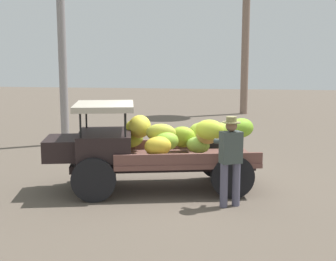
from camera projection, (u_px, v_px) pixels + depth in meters
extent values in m
plane|color=brown|center=(185.00, 187.00, 10.22)|extent=(60.00, 60.00, 0.00)
cube|color=black|center=(163.00, 167.00, 10.05)|extent=(4.00, 1.33, 0.16)
cylinder|color=black|center=(94.00, 180.00, 9.15)|extent=(0.90, 0.34, 0.90)
cylinder|color=black|center=(99.00, 162.00, 10.72)|extent=(0.90, 0.34, 0.90)
cylinder|color=black|center=(233.00, 177.00, 9.38)|extent=(0.90, 0.34, 0.90)
cylinder|color=black|center=(218.00, 159.00, 10.96)|extent=(0.90, 0.34, 0.90)
cube|color=brown|center=(184.00, 158.00, 10.06)|extent=(3.31, 2.35, 0.10)
cube|color=brown|center=(189.00, 159.00, 9.24)|extent=(2.94, 0.75, 0.22)
cube|color=brown|center=(180.00, 144.00, 10.82)|extent=(2.94, 0.75, 0.22)
cube|color=black|center=(105.00, 145.00, 9.86)|extent=(1.41, 1.73, 0.55)
cube|color=black|center=(62.00, 148.00, 9.80)|extent=(0.92, 1.19, 0.44)
cylinder|color=black|center=(80.00, 124.00, 9.10)|extent=(0.04, 0.04, 0.55)
cylinder|color=black|center=(86.00, 116.00, 10.37)|extent=(0.04, 0.04, 0.55)
cylinder|color=black|center=(125.00, 123.00, 9.17)|extent=(0.04, 0.04, 0.55)
cylinder|color=black|center=(126.00, 115.00, 10.44)|extent=(0.04, 0.04, 0.55)
cube|color=#BBB09D|center=(104.00, 106.00, 9.73)|extent=(1.53, 1.76, 0.12)
ellipsoid|color=yellow|center=(137.00, 128.00, 10.24)|extent=(0.76, 0.75, 0.45)
ellipsoid|color=gold|center=(140.00, 127.00, 10.14)|extent=(0.71, 0.77, 0.64)
ellipsoid|color=#8DBA42|center=(198.00, 145.00, 10.08)|extent=(0.65, 0.58, 0.42)
ellipsoid|color=#86C22D|center=(241.00, 128.00, 9.56)|extent=(0.74, 0.75, 0.49)
ellipsoid|color=#88BB32|center=(166.00, 141.00, 9.62)|extent=(0.68, 0.70, 0.51)
ellipsoid|color=#95BA2C|center=(183.00, 137.00, 10.38)|extent=(0.61, 0.61, 0.64)
ellipsoid|color=#ADC943|center=(203.00, 132.00, 10.66)|extent=(0.69, 0.49, 0.47)
ellipsoid|color=#BACF33|center=(210.00, 130.00, 9.60)|extent=(0.76, 0.70, 0.54)
ellipsoid|color=gold|center=(158.00, 146.00, 9.41)|extent=(0.74, 0.76, 0.56)
ellipsoid|color=#92AB2C|center=(129.00, 139.00, 10.43)|extent=(0.76, 0.71, 0.42)
ellipsoid|color=#84B330|center=(165.00, 137.00, 10.42)|extent=(0.63, 0.60, 0.47)
ellipsoid|color=#A9C845|center=(223.00, 131.00, 10.16)|extent=(0.60, 0.58, 0.46)
ellipsoid|color=tan|center=(208.00, 134.00, 9.96)|extent=(0.75, 0.76, 0.50)
ellipsoid|color=gold|center=(161.00, 133.00, 9.72)|extent=(0.64, 0.48, 0.51)
cylinder|color=#55536A|center=(224.00, 185.00, 8.85)|extent=(0.15, 0.15, 0.86)
cylinder|color=#55536A|center=(236.00, 184.00, 8.93)|extent=(0.15, 0.15, 0.86)
cube|color=#414C49|center=(231.00, 147.00, 8.77)|extent=(0.46, 0.39, 0.61)
cylinder|color=#414C49|center=(224.00, 142.00, 8.82)|extent=(0.40, 0.26, 0.10)
cylinder|color=#414C49|center=(233.00, 141.00, 8.88)|extent=(0.18, 0.41, 0.10)
sphere|color=#835E44|center=(231.00, 126.00, 8.70)|extent=(0.22, 0.22, 0.22)
cylinder|color=#8B8453|center=(231.00, 122.00, 8.69)|extent=(0.34, 0.34, 0.02)
cylinder|color=#8B8453|center=(232.00, 119.00, 8.68)|extent=(0.20, 0.20, 0.10)
cylinder|color=gray|center=(60.00, 2.00, 14.49)|extent=(0.26, 0.26, 9.05)
cylinder|color=#83695B|center=(245.00, 37.00, 22.41)|extent=(0.37, 0.37, 7.46)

